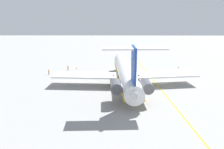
% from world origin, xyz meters
% --- Properties ---
extents(ground, '(301.62, 301.62, 0.00)m').
position_xyz_m(ground, '(0.00, 0.00, 0.00)').
color(ground, gray).
extents(main_jetliner, '(47.77, 42.43, 13.92)m').
position_xyz_m(main_jetliner, '(-5.54, 11.22, 3.80)').
color(main_jetliner, white).
rests_on(main_jetliner, ground).
extents(ground_crew_near_nose, '(0.40, 0.29, 1.78)m').
position_xyz_m(ground_crew_near_nose, '(8.49, 36.94, 1.13)').
color(ground_crew_near_nose, black).
rests_on(ground_crew_near_nose, ground).
extents(ground_crew_near_tail, '(0.28, 0.45, 1.77)m').
position_xyz_m(ground_crew_near_tail, '(14.92, 31.51, 1.12)').
color(ground_crew_near_tail, black).
rests_on(ground_crew_near_tail, ground).
extents(safety_cone_nose, '(0.40, 0.40, 0.55)m').
position_xyz_m(safety_cone_nose, '(19.66, -9.85, 0.28)').
color(safety_cone_nose, '#EA590F').
rests_on(safety_cone_nose, ground).
extents(safety_cone_tail, '(0.40, 0.40, 0.55)m').
position_xyz_m(safety_cone_tail, '(17.65, 28.86, 0.28)').
color(safety_cone_tail, '#EA590F').
rests_on(safety_cone_tail, ground).
extents(taxiway_centreline, '(86.09, 6.15, 0.01)m').
position_xyz_m(taxiway_centreline, '(-4.20, 1.94, 0.00)').
color(taxiway_centreline, gold).
rests_on(taxiway_centreline, ground).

